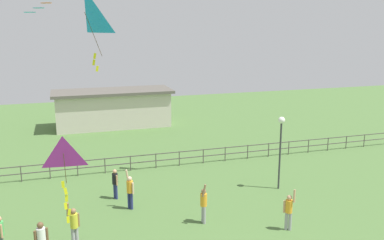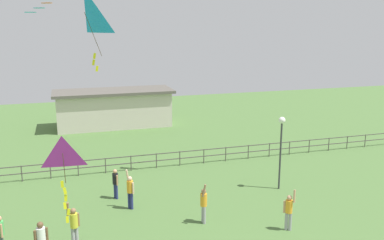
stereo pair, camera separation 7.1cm
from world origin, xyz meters
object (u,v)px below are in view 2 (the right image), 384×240
object	(u,v)px
person_1	(130,190)
person_7	(41,240)
person_5	(115,182)
person_4	(0,232)
person_2	(74,224)
lamppost	(281,136)
person_0	(204,203)
person_6	(289,210)
kite_0	(63,157)
kite_2	(85,13)

from	to	relation	value
person_1	person_7	size ratio (longest dim) A/B	1.13
person_7	person_5	bearing A→B (deg)	57.86
person_1	person_4	bearing A→B (deg)	-153.92
person_2	person_5	size ratio (longest dim) A/B	1.24
lamppost	person_1	world-z (taller)	lamppost
person_0	person_7	size ratio (longest dim) A/B	1.11
person_1	person_5	size ratio (longest dim) A/B	1.24
person_0	person_2	xyz separation A→B (m)	(-5.63, -0.43, 0.02)
person_1	person_6	world-z (taller)	person_1
person_4	person_5	size ratio (longest dim) A/B	1.02
person_0	kite_0	bearing A→B (deg)	-139.09
kite_2	person_4	bearing A→B (deg)	154.05
lamppost	person_1	distance (m)	8.42
person_0	kite_0	size ratio (longest dim) A/B	0.74
person_0	person_1	xyz separation A→B (m)	(-2.92, 2.48, 0.02)
person_0	kite_2	world-z (taller)	kite_2
person_1	person_7	bearing A→B (deg)	-134.96
person_6	lamppost	bearing A→B (deg)	66.08
person_0	kite_2	bearing A→B (deg)	-158.33
kite_0	person_5	bearing A→B (deg)	75.26
kite_2	person_1	bearing A→B (deg)	66.37
person_2	kite_2	bearing A→B (deg)	-62.35
person_0	person_1	size ratio (longest dim) A/B	0.98
person_0	person_7	world-z (taller)	person_0
person_7	kite_0	bearing A→B (deg)	-74.25
person_4	person_2	bearing A→B (deg)	-4.68
lamppost	person_2	size ratio (longest dim) A/B	2.06
lamppost	person_4	xyz separation A→B (m)	(-13.65, -2.84, -2.04)
person_6	kite_2	bearing A→B (deg)	-178.68
kite_0	person_7	bearing A→B (deg)	105.75
person_2	person_5	world-z (taller)	person_2
person_2	lamppost	bearing A→B (deg)	15.71
person_0	person_7	xyz separation A→B (m)	(-6.83, -1.44, 0.03)
person_0	person_7	bearing A→B (deg)	-168.11
person_5	person_6	world-z (taller)	person_6
lamppost	person_6	bearing A→B (deg)	-113.92
person_2	person_4	bearing A→B (deg)	175.32
person_1	person_0	bearing A→B (deg)	-40.28
person_1	kite_0	distance (m)	9.10
person_7	kite_2	distance (m)	8.40
person_1	person_4	xyz separation A→B (m)	(-5.47, -2.68, -0.05)
person_0	person_2	size ratio (longest dim) A/B	0.98
lamppost	person_7	size ratio (longest dim) A/B	2.33
lamppost	person_0	size ratio (longest dim) A/B	2.10
person_2	person_5	distance (m)	4.88
person_1	kite_0	size ratio (longest dim) A/B	0.75
person_1	person_2	bearing A→B (deg)	-133.04
person_1	person_7	distance (m)	5.53
person_6	kite_0	world-z (taller)	kite_0
person_0	person_5	size ratio (longest dim) A/B	1.22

